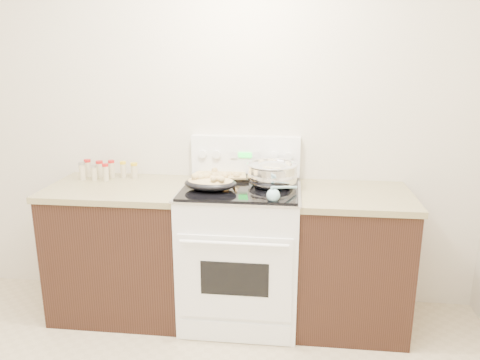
# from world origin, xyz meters

# --- Properties ---
(room_shell) EXTENTS (4.10, 3.60, 2.75)m
(room_shell) POSITION_xyz_m (0.00, 0.00, 1.70)
(room_shell) COLOR beige
(room_shell) RESTS_ON ground
(counter_left) EXTENTS (0.93, 0.67, 0.92)m
(counter_left) POSITION_xyz_m (-0.48, 1.43, 0.46)
(counter_left) COLOR black
(counter_left) RESTS_ON ground
(counter_right) EXTENTS (0.73, 0.67, 0.92)m
(counter_right) POSITION_xyz_m (1.08, 1.43, 0.46)
(counter_right) COLOR black
(counter_right) RESTS_ON ground
(kitchen_range) EXTENTS (0.78, 0.73, 1.22)m
(kitchen_range) POSITION_xyz_m (0.35, 1.42, 0.49)
(kitchen_range) COLOR white
(kitchen_range) RESTS_ON ground
(mixing_bowl) EXTENTS (0.36, 0.36, 0.20)m
(mixing_bowl) POSITION_xyz_m (0.55, 1.46, 1.02)
(mixing_bowl) COLOR silver
(mixing_bowl) RESTS_ON kitchen_range
(roasting_pan) EXTENTS (0.35, 0.25, 0.11)m
(roasting_pan) POSITION_xyz_m (0.17, 1.32, 0.99)
(roasting_pan) COLOR black
(roasting_pan) RESTS_ON kitchen_range
(baking_sheet) EXTENTS (0.40, 0.31, 0.06)m
(baking_sheet) POSITION_xyz_m (0.19, 1.60, 0.96)
(baking_sheet) COLOR black
(baking_sheet) RESTS_ON kitchen_range
(wooden_spoon) EXTENTS (0.10, 0.25, 0.04)m
(wooden_spoon) POSITION_xyz_m (0.28, 1.36, 0.95)
(wooden_spoon) COLOR #9F7749
(wooden_spoon) RESTS_ON kitchen_range
(blue_ladle) EXTENTS (0.18, 0.24, 0.10)m
(blue_ladle) POSITION_xyz_m (0.58, 1.16, 0.98)
(blue_ladle) COLOR #83B7C4
(blue_ladle) RESTS_ON kitchen_range
(spice_jars) EXTENTS (0.40, 0.15, 0.13)m
(spice_jars) POSITION_xyz_m (-0.65, 1.60, 0.98)
(spice_jars) COLOR #BFB28C
(spice_jars) RESTS_ON counter_left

